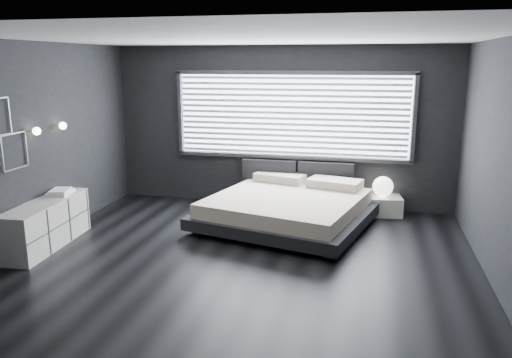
# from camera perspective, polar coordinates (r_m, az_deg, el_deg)

# --- Properties ---
(room) EXTENTS (6.04, 6.00, 2.80)m
(room) POSITION_cam_1_polar(r_m,az_deg,el_deg) (6.15, -1.79, 2.76)
(room) COLOR black
(room) RESTS_ON ground
(window) EXTENTS (4.14, 0.09, 1.52)m
(window) POSITION_cam_1_polar(r_m,az_deg,el_deg) (8.70, 4.07, 7.23)
(window) COLOR white
(window) RESTS_ON ground
(headboard) EXTENTS (1.96, 0.16, 0.52)m
(headboard) POSITION_cam_1_polar(r_m,az_deg,el_deg) (8.79, 4.73, 0.41)
(headboard) COLOR black
(headboard) RESTS_ON ground
(sconce_near) EXTENTS (0.18, 0.11, 0.11)m
(sconce_near) POSITION_cam_1_polar(r_m,az_deg,el_deg) (7.44, -23.80, 5.03)
(sconce_near) COLOR silver
(sconce_near) RESTS_ON ground
(sconce_far) EXTENTS (0.18, 0.11, 0.11)m
(sconce_far) POSITION_cam_1_polar(r_m,az_deg,el_deg) (7.92, -21.23, 5.70)
(sconce_far) COLOR silver
(sconce_far) RESTS_ON ground
(wall_art_lower) EXTENTS (0.01, 0.48, 0.48)m
(wall_art_lower) POSITION_cam_1_polar(r_m,az_deg,el_deg) (7.25, -25.85, 2.88)
(wall_art_lower) COLOR #47474C
(wall_art_lower) RESTS_ON ground
(bed) EXTENTS (2.90, 2.82, 0.62)m
(bed) POSITION_cam_1_polar(r_m,az_deg,el_deg) (7.86, 3.65, -3.24)
(bed) COLOR black
(bed) RESTS_ON ground
(nightstand) EXTENTS (0.60, 0.53, 0.32)m
(nightstand) POSITION_cam_1_polar(r_m,az_deg,el_deg) (8.68, 14.46, -2.95)
(nightstand) COLOR beige
(nightstand) RESTS_ON ground
(orb_lamp) EXTENTS (0.34, 0.34, 0.34)m
(orb_lamp) POSITION_cam_1_polar(r_m,az_deg,el_deg) (8.59, 14.30, -0.84)
(orb_lamp) COLOR white
(orb_lamp) RESTS_ON nightstand
(dresser) EXTENTS (0.57, 1.64, 0.64)m
(dresser) POSITION_cam_1_polar(r_m,az_deg,el_deg) (7.54, -22.81, -4.76)
(dresser) COLOR beige
(dresser) RESTS_ON ground
(book_stack) EXTENTS (0.34, 0.42, 0.08)m
(book_stack) POSITION_cam_1_polar(r_m,az_deg,el_deg) (7.77, -21.45, -1.37)
(book_stack) COLOR white
(book_stack) RESTS_ON dresser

